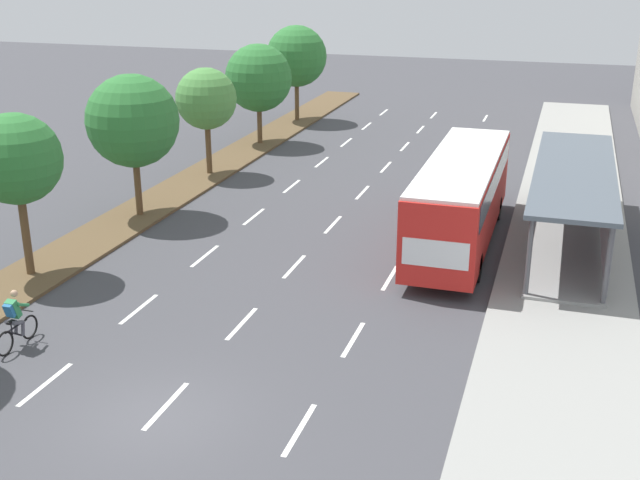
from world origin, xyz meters
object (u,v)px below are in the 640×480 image
median_tree_third (133,121)px  median_tree_farthest (296,56)px  cyclist (15,322)px  median_tree_fourth (206,99)px  median_tree_second (16,159)px  median_tree_fifth (258,78)px  bus_shelter (580,199)px  bus (461,192)px

median_tree_third → median_tree_farthest: 20.97m
median_tree_farthest → cyclist: bearing=-85.1°
cyclist → median_tree_fourth: (-2.61, 18.54, 3.03)m
median_tree_second → median_tree_third: bearing=87.5°
median_tree_third → median_tree_fifth: (-0.03, 13.98, -0.25)m
bus_shelter → median_tree_farthest: median_tree_farthest is taller
bus_shelter → bus: bearing=-164.3°
median_tree_third → median_tree_fifth: size_ratio=1.05×
bus_shelter → cyclist: bearing=-138.2°
median_tree_third → median_tree_fourth: (-0.00, 6.99, -0.27)m
median_tree_fifth → median_tree_farthest: bearing=91.0°
median_tree_fourth → cyclist: bearing=-82.0°
median_tree_second → median_tree_fifth: bearing=89.2°
median_tree_fourth → median_tree_fifth: median_tree_fifth is taller
median_tree_second → median_tree_third: median_tree_third is taller
cyclist → median_tree_fifth: median_tree_fifth is taller
median_tree_fourth → median_tree_farthest: 13.99m
median_tree_second → median_tree_third: (0.31, 6.99, -0.06)m
median_tree_third → median_tree_fourth: bearing=90.0°
cyclist → median_tree_farthest: size_ratio=0.30×
median_tree_fourth → median_tree_fifth: size_ratio=0.93×
cyclist → median_tree_farthest: (-2.76, 32.52, 3.44)m
median_tree_second → median_tree_fifth: size_ratio=0.99×
cyclist → median_tree_third: 12.29m
median_tree_second → bus: bearing=29.3°
median_tree_second → median_tree_farthest: size_ratio=0.92×
median_tree_second → median_tree_fourth: (0.31, 13.98, -0.34)m
bus_shelter → bus: 4.45m
bus → median_tree_third: median_tree_third is taller
median_tree_fourth → median_tree_third: bearing=-90.0°
median_tree_third → median_tree_farthest: bearing=90.4°
bus_shelter → median_tree_fourth: 18.46m
cyclist → median_tree_second: size_ratio=0.33×
median_tree_fifth → median_tree_farthest: (-0.13, 6.99, 0.38)m
bus → median_tree_farthest: 24.48m
bus → median_tree_third: size_ratio=1.92×
bus → median_tree_fourth: size_ratio=2.16×
median_tree_second → median_tree_farthest: (0.15, 27.96, 0.06)m
median_tree_fourth → median_tree_farthest: (-0.15, 13.98, 0.40)m
bus_shelter → median_tree_fifth: median_tree_fifth is taller
median_tree_fifth → median_tree_farthest: median_tree_farthest is taller
cyclist → median_tree_second: (-2.92, 4.56, 3.37)m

